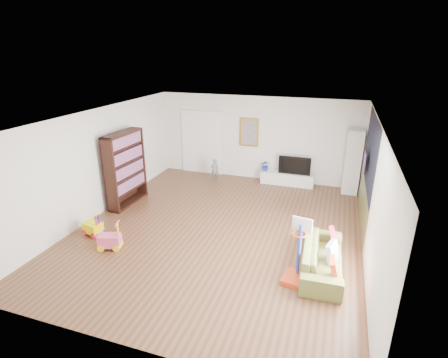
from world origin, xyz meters
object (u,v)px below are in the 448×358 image
(basketball_hoop, at_px, (297,252))
(bookshelf, at_px, (125,169))
(sofa, at_px, (323,258))
(media_console, at_px, (287,178))

(basketball_hoop, bearing_deg, bookshelf, 167.28)
(sofa, bearing_deg, basketball_hoop, 136.49)
(bookshelf, distance_m, sofa, 5.62)
(media_console, bearing_deg, basketball_hoop, -79.52)
(media_console, relative_size, sofa, 0.87)
(bookshelf, xyz_separation_m, sofa, (5.36, -1.55, -0.73))
(media_console, height_order, basketball_hoop, basketball_hoop)
(media_console, relative_size, basketball_hoop, 1.34)
(sofa, bearing_deg, bookshelf, 71.70)
(bookshelf, relative_size, sofa, 1.06)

